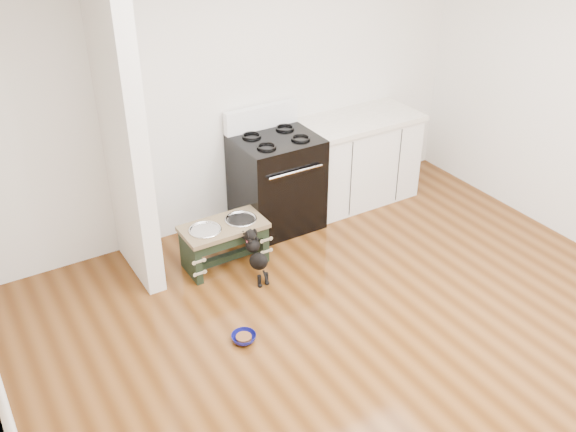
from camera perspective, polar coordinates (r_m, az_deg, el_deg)
The scene contains 8 objects.
ground at distance 4.87m, azimuth 9.60°, elevation -12.74°, with size 5.00×5.00×0.00m, color #4A270D.
room_shell at distance 3.95m, azimuth 11.60°, elevation 4.67°, with size 5.00×5.00×5.00m.
partition_wall at distance 5.23m, azimuth -14.53°, elevation 7.61°, with size 0.15×0.80×2.70m, color silver.
oven_range at distance 6.15m, azimuth -1.05°, elevation 3.18°, with size 0.76×0.69×1.14m.
cabinet_run at distance 6.67m, azimuth 6.19°, elevation 5.04°, with size 1.24×0.64×0.91m.
dog_feeder at distance 5.66m, azimuth -5.69°, elevation -1.83°, with size 0.74×0.40×0.42m.
puppy at distance 5.47m, azimuth -2.84°, elevation -3.47°, with size 0.13×0.38×0.45m.
floor_bowl at distance 4.97m, azimuth -3.95°, elevation -10.75°, with size 0.25×0.25×0.06m.
Camera 1 is at (-2.48, -2.57, 3.30)m, focal length 40.00 mm.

